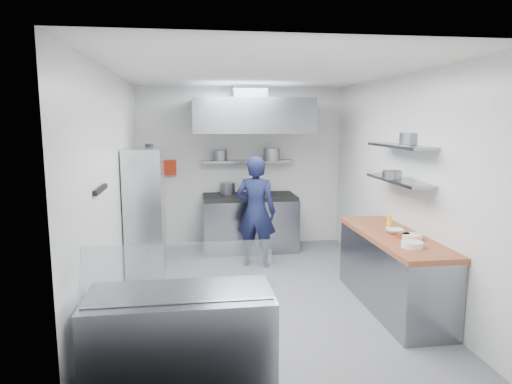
{
  "coord_description": "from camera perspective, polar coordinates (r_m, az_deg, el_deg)",
  "views": [
    {
      "loc": [
        -0.87,
        -5.55,
        2.23
      ],
      "look_at": [
        0.0,
        0.6,
        1.25
      ],
      "focal_mm": 32.0,
      "sensor_mm": 36.0,
      "label": 1
    }
  ],
  "objects": [
    {
      "name": "hood_duct",
      "position": [
        7.78,
        -0.89,
        12.28
      ],
      "size": [
        0.55,
        0.55,
        0.24
      ],
      "primitive_type": "cube",
      "color": "slate",
      "rests_on": "extractor_hood"
    },
    {
      "name": "wall_right",
      "position": [
        6.22,
        17.47,
        0.87
      ],
      "size": [
        2.8,
        5.0,
        0.02
      ],
      "primitive_type": "cube",
      "rotation": [
        1.57,
        0.0,
        -1.57
      ],
      "color": "white",
      "rests_on": "floor"
    },
    {
      "name": "prep_counter_base",
      "position": [
        5.77,
        16.68,
        -9.7
      ],
      "size": [
        0.62,
        2.0,
        0.84
      ],
      "primitive_type": "cube",
      "color": "gray",
      "rests_on": "floor"
    },
    {
      "name": "wire_rack",
      "position": [
        6.62,
        -13.62,
        -2.66
      ],
      "size": [
        0.5,
        0.9,
        1.85
      ],
      "primitive_type": "cube",
      "color": "silver",
      "rests_on": "floor"
    },
    {
      "name": "wall_left",
      "position": [
        5.69,
        -17.36,
        0.16
      ],
      "size": [
        2.8,
        5.0,
        0.02
      ],
      "primitive_type": "cube",
      "rotation": [
        1.57,
        0.0,
        1.57
      ],
      "color": "white",
      "rests_on": "floor"
    },
    {
      "name": "over_range_shelf",
      "position": [
        7.98,
        -1.04,
        3.86
      ],
      "size": [
        1.6,
        0.3,
        0.04
      ],
      "primitive_type": "cube",
      "color": "gray",
      "rests_on": "wall_back"
    },
    {
      "name": "wall_front",
      "position": [
        3.28,
        7.62,
        -5.78
      ],
      "size": [
        3.6,
        2.8,
        0.02
      ],
      "primitive_type": "cube",
      "rotation": [
        -1.57,
        0.0,
        0.0
      ],
      "color": "white",
      "rests_on": "floor"
    },
    {
      "name": "copper_pan",
      "position": [
        5.49,
        17.91,
        -5.18
      ],
      "size": [
        0.15,
        0.15,
        0.06
      ],
      "primitive_type": "cylinder",
      "color": "#C56537",
      "rests_on": "prep_counter_top"
    },
    {
      "name": "chef",
      "position": [
        6.96,
        -0.02,
        -2.47
      ],
      "size": [
        0.73,
        0.61,
        1.7
      ],
      "primitive_type": "imported",
      "rotation": [
        0.0,
        0.0,
        2.77
      ],
      "color": "#111634",
      "rests_on": "floor"
    },
    {
      "name": "red_firebox",
      "position": [
        8.04,
        -10.72,
        3.03
      ],
      "size": [
        0.22,
        0.1,
        0.26
      ],
      "primitive_type": "cube",
      "color": "red",
      "rests_on": "wall_back"
    },
    {
      "name": "rack_bin_b",
      "position": [
        7.02,
        -13.37,
        1.11
      ],
      "size": [
        0.14,
        0.17,
        0.15
      ],
      "primitive_type": "cube",
      "color": "yellow",
      "rests_on": "wire_rack"
    },
    {
      "name": "stock_pot_left",
      "position": [
        7.91,
        -3.57,
        0.44
      ],
      "size": [
        0.26,
        0.26,
        0.2
      ],
      "primitive_type": "cylinder",
      "color": "slate",
      "rests_on": "cooktop"
    },
    {
      "name": "display_case",
      "position": [
        3.99,
        -9.33,
        -18.08
      ],
      "size": [
        1.5,
        0.7,
        0.85
      ],
      "primitive_type": "cube",
      "color": "gray",
      "rests_on": "floor"
    },
    {
      "name": "cooktop",
      "position": [
        7.82,
        -0.81,
        -0.6
      ],
      "size": [
        1.57,
        0.78,
        0.06
      ],
      "primitive_type": "cube",
      "color": "black",
      "rests_on": "gas_range"
    },
    {
      "name": "display_glass",
      "position": [
        3.63,
        -9.63,
        -9.83
      ],
      "size": [
        1.47,
        0.19,
        0.42
      ],
      "primitive_type": "cube",
      "rotation": [
        -0.38,
        0.0,
        0.0
      ],
      "color": "silver",
      "rests_on": "display_case"
    },
    {
      "name": "squeeze_bottle",
      "position": [
        5.8,
        16.29,
        -3.75
      ],
      "size": [
        0.06,
        0.06,
        0.18
      ],
      "primitive_type": "cylinder",
      "color": "yellow",
      "rests_on": "prep_counter_top"
    },
    {
      "name": "prep_counter_top",
      "position": [
        5.65,
        16.88,
        -5.37
      ],
      "size": [
        0.65,
        2.04,
        0.06
      ],
      "primitive_type": "cube",
      "color": "#9D502B",
      "rests_on": "prep_counter_base"
    },
    {
      "name": "mixing_bowl",
      "position": [
        5.69,
        16.91,
        -4.69
      ],
      "size": [
        0.25,
        0.25,
        0.05
      ],
      "primitive_type": "imported",
      "rotation": [
        0.0,
        0.0,
        -0.23
      ],
      "color": "white",
      "rests_on": "prep_counter_top"
    },
    {
      "name": "gas_range",
      "position": [
        7.92,
        -0.8,
        -4.03
      ],
      "size": [
        1.6,
        0.8,
        0.9
      ],
      "primitive_type": "cube",
      "color": "gray",
      "rests_on": "floor"
    },
    {
      "name": "stock_pot_right",
      "position": [
        8.09,
        0.89,
        0.5
      ],
      "size": [
        0.25,
        0.25,
        0.16
      ],
      "primitive_type": "cylinder",
      "color": "slate",
      "rests_on": "cooktop"
    },
    {
      "name": "rack_bin_a",
      "position": [
        6.66,
        -13.57,
        -3.68
      ],
      "size": [
        0.17,
        0.21,
        0.19
      ],
      "primitive_type": "cube",
      "color": "white",
      "rests_on": "wire_rack"
    },
    {
      "name": "plate_stack_a",
      "position": [
        5.13,
        18.94,
        -6.23
      ],
      "size": [
        0.23,
        0.23,
        0.06
      ],
      "primitive_type": "cylinder",
      "color": "white",
      "rests_on": "prep_counter_top"
    },
    {
      "name": "knife_strip",
      "position": [
        4.79,
        -18.86,
        0.31
      ],
      "size": [
        0.04,
        0.55,
        0.05
      ],
      "primitive_type": "cube",
      "color": "black",
      "rests_on": "wall_left"
    },
    {
      "name": "shelf_pot_c",
      "position": [
        5.83,
        16.64,
        2.08
      ],
      "size": [
        0.24,
        0.24,
        0.1
      ],
      "primitive_type": "cylinder",
      "color": "slate",
      "rests_on": "wall_shelf_lower"
    },
    {
      "name": "floor",
      "position": [
        6.05,
        0.81,
        -12.68
      ],
      "size": [
        5.0,
        5.0,
        0.0
      ],
      "primitive_type": "plane",
      "color": "slate",
      "rests_on": "ground"
    },
    {
      "name": "wall_shelf_lower",
      "position": [
        5.87,
        17.36,
        1.4
      ],
      "size": [
        0.3,
        1.3,
        0.04
      ],
      "primitive_type": "cube",
      "color": "gray",
      "rests_on": "wall_right"
    },
    {
      "name": "shelf_pot_d",
      "position": [
        5.91,
        18.8,
        6.35
      ],
      "size": [
        0.27,
        0.27,
        0.14
      ],
      "primitive_type": "cylinder",
      "color": "slate",
      "rests_on": "wall_shelf_upper"
    },
    {
      "name": "plate_stack_b",
      "position": [
        5.45,
        18.93,
        -5.34
      ],
      "size": [
        0.22,
        0.22,
        0.06
      ],
      "primitive_type": "cylinder",
      "color": "white",
      "rests_on": "prep_counter_top"
    },
    {
      "name": "ceiling",
      "position": [
        5.65,
        0.88,
        14.75
      ],
      "size": [
        5.0,
        5.0,
        0.0
      ],
      "primitive_type": "plane",
      "rotation": [
        3.14,
        0.0,
        0.0
      ],
      "color": "silver",
      "rests_on": "wall_back"
    },
    {
      "name": "wall_shelf_upper",
      "position": [
        5.83,
        17.55,
        5.5
      ],
      "size": [
        0.3,
        1.3,
        0.04
      ],
      "primitive_type": "cube",
      "color": "gray",
      "rests_on": "wall_right"
    },
    {
      "name": "shelf_pot_a",
      "position": [
        7.91,
        -4.54,
        4.59
      ],
      "size": [
        0.25,
        0.25,
        0.18
      ],
      "primitive_type": "cylinder",
      "color": "slate",
      "rests_on": "over_range_shelf"
    },
    {
      "name": "rack_jar",
      "position": [
        6.85,
        -13.19,
        5.13
      ],
      "size": [
        0.12,
        0.12,
        0.18
      ],
      "primitive_type": "cylinder",
      "color": "black",
      "rests_on": "wire_rack"
    },
    {
      "name": "stock_pot_mid",
      "position": [
        7.72,
        0.72,
        0.39
      ],
      "size": [
        0.31,
        0.31,
        0.24
      ],
      "primitive_type": "cylinder",
      "color": "slate",
      "rests_on": "cooktop"
    },
    {
      "name": "shelf_pot_b",
      "position": [
        7.8,
        1.98,
        4.69
      ],
      "size": [
        0.28,
        0.28,
        0.22
      ],
      "primitive_type": "cylinder",
      "color": "slate",
      "rests_on": "over_range_shelf"
    },
    {
      "name": "extractor_hood",
      "position": [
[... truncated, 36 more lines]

